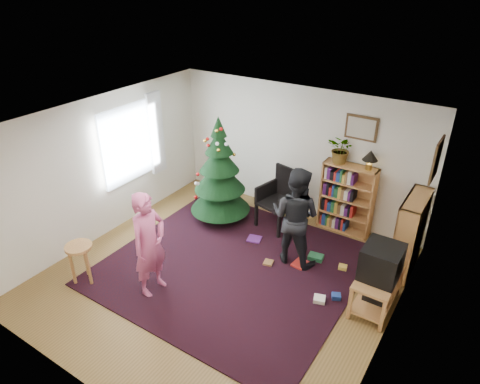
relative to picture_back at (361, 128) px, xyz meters
The scene contains 23 objects.
floor 3.35m from the picture_back, 114.92° to the right, with size 5.00×5.00×0.00m, color brown.
ceiling 2.78m from the picture_back, 114.92° to the right, with size 5.00×5.00×0.00m, color white.
wall_back 1.35m from the picture_back, behind, with size 5.00×0.02×2.50m, color silver.
wall_front 5.15m from the picture_back, 103.02° to the right, with size 5.00×0.02×2.50m, color silver.
wall_left 4.47m from the picture_back, 145.86° to the right, with size 0.02×5.00×2.50m, color silver.
wall_right 2.90m from the picture_back, 61.39° to the right, with size 0.02×5.00×2.50m, color silver.
rug 3.13m from the picture_back, 117.87° to the right, with size 3.80×3.60×0.02m, color black.
window_pane 4.10m from the picture_back, 152.62° to the right, with size 0.04×1.20×1.40m, color silver.
curtain 3.79m from the picture_back, 161.83° to the right, with size 0.06×0.35×1.60m, color silver.
picture_back is the anchor object (origin of this frame).
picture_right 1.51m from the picture_back, 28.69° to the right, with size 0.03×0.50×0.60m.
christmas_tree 2.66m from the picture_back, 154.15° to the right, with size 1.13×1.13×2.06m.
bookshelf_back 1.29m from the picture_back, 108.17° to the right, with size 0.95×0.30×1.30m.
bookshelf_right 1.89m from the picture_back, 30.92° to the right, with size 0.30×0.95×1.30m.
tv_stand 2.68m from the picture_back, 59.78° to the right, with size 0.51×0.91×0.55m.
crt_tv 2.42m from the picture_back, 59.85° to the right, with size 0.51×0.55×0.48m.
armchair 1.85m from the picture_back, 152.00° to the right, with size 0.73×0.74×1.12m.
stool 4.92m from the picture_back, 127.46° to the right, with size 0.40×0.40×0.67m.
person_standing 3.93m from the picture_back, 119.14° to the right, with size 0.60×0.39×1.64m, color #BC4B77.
person_by_chair 1.90m from the picture_back, 105.57° to the right, with size 0.81×0.63×1.68m, color black.
potted_plant 0.48m from the picture_back, 151.08° to the right, with size 0.46×0.40×0.51m, color gray.
table_lamp 0.51m from the picture_back, 27.83° to the right, with size 0.26×0.26×0.35m.
floor_clutter 2.52m from the picture_back, 94.45° to the right, with size 2.00×1.10×0.08m.
Camera 1 is at (3.16, -4.34, 4.35)m, focal length 32.00 mm.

